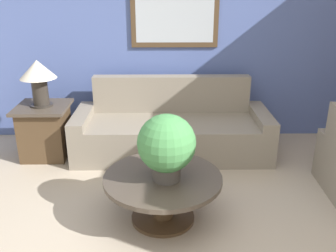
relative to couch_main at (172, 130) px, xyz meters
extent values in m
cube|color=#5166A8|center=(0.09, 0.58, 1.02)|extent=(6.75, 0.06, 2.60)
cube|color=#4C3823|center=(0.04, 0.54, 1.24)|extent=(1.06, 0.03, 0.69)
cube|color=#B2BCC6|center=(0.04, 0.53, 1.24)|extent=(0.94, 0.01, 0.57)
cube|color=gray|center=(0.00, -0.05, -0.07)|extent=(1.90, 0.86, 0.42)
cube|color=gray|center=(0.00, 0.30, 0.36)|extent=(1.90, 0.16, 0.44)
cube|color=gray|center=(-1.04, -0.05, -0.02)|extent=(0.18, 0.86, 0.52)
cube|color=gray|center=(1.04, -0.05, -0.02)|extent=(0.18, 0.86, 0.52)
cylinder|color=#4C3823|center=(-0.11, -1.37, -0.26)|extent=(0.55, 0.55, 0.03)
cylinder|color=#4C3823|center=(-0.11, -1.37, -0.07)|extent=(0.18, 0.18, 0.35)
cylinder|color=#473D33|center=(-0.11, -1.37, 0.12)|extent=(0.99, 0.99, 0.04)
cube|color=#4C3823|center=(-1.47, -0.08, 0.01)|extent=(0.50, 0.50, 0.58)
cube|color=#473D33|center=(-1.47, -0.08, 0.32)|extent=(0.59, 0.59, 0.03)
cylinder|color=#2D2823|center=(-1.47, -0.08, 0.35)|extent=(0.24, 0.24, 0.02)
cylinder|color=#2D2823|center=(-1.47, -0.08, 0.51)|extent=(0.17, 0.17, 0.30)
cone|color=beige|center=(-1.47, -0.08, 0.76)|extent=(0.40, 0.40, 0.20)
cylinder|color=#4C4742|center=(-0.08, -1.42, 0.21)|extent=(0.23, 0.23, 0.14)
sphere|color=#428447|center=(-0.08, -1.42, 0.46)|extent=(0.47, 0.47, 0.47)
camera|label=1|loc=(-0.10, -4.12, 1.66)|focal=40.00mm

